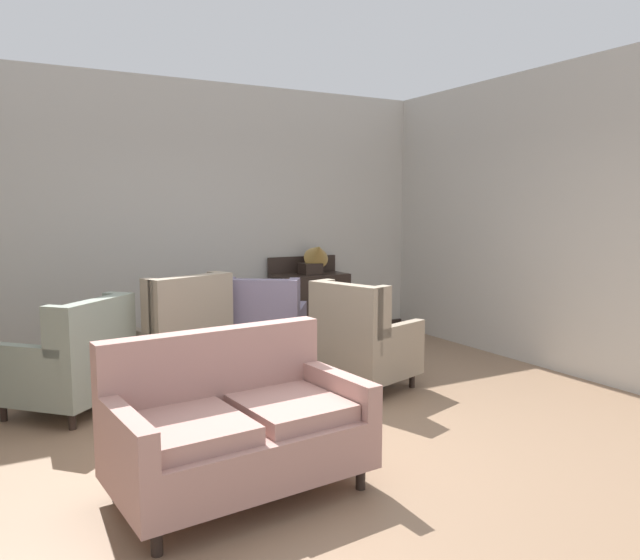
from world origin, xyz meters
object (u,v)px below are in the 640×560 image
at_px(coffee_table, 264,376).
at_px(side_table, 357,348).
at_px(settee, 236,427).
at_px(gramophone, 316,256).
at_px(sideboard, 309,304).
at_px(armchair_foreground_right, 361,344).
at_px(armchair_far_left, 175,342).
at_px(armchair_beside_settee, 72,363).
at_px(armchair_near_sideboard, 266,331).
at_px(porcelain_vase, 263,349).

relative_size(coffee_table, side_table, 1.35).
distance_m(settee, gramophone, 4.12).
relative_size(side_table, gramophone, 1.42).
distance_m(coffee_table, sideboard, 2.97).
distance_m(settee, armchair_foreground_right, 2.25).
relative_size(armchair_far_left, sideboard, 1.06).
xyz_separation_m(sideboard, gramophone, (0.05, -0.09, 0.61)).
height_order(side_table, gramophone, gramophone).
xyz_separation_m(armchair_beside_settee, armchair_foreground_right, (2.44, -0.64, 0.02)).
bearing_deg(sideboard, armchair_foreground_right, -104.69).
bearing_deg(armchair_near_sideboard, coffee_table, 99.26).
xyz_separation_m(coffee_table, armchair_near_sideboard, (0.64, 1.42, 0.04)).
bearing_deg(settee, coffee_table, 52.74).
xyz_separation_m(settee, armchair_far_left, (0.27, 2.28, 0.04)).
bearing_deg(side_table, settee, -141.70).
xyz_separation_m(armchair_near_sideboard, armchair_beside_settee, (-1.92, -0.38, -0.01)).
bearing_deg(armchair_foreground_right, coffee_table, 91.88).
distance_m(armchair_foreground_right, gramophone, 2.13).
height_order(settee, sideboard, sideboard).
height_order(armchair_far_left, armchair_foreground_right, armchair_far_left).
xyz_separation_m(armchair_far_left, sideboard, (2.04, 1.12, 0.05)).
height_order(armchair_near_sideboard, armchair_foreground_right, armchair_foreground_right).
relative_size(armchair_near_sideboard, side_table, 1.69).
bearing_deg(armchair_far_left, side_table, 126.70).
xyz_separation_m(porcelain_vase, armchair_beside_settee, (-1.28, 1.03, -0.19)).
xyz_separation_m(armchair_far_left, armchair_beside_settee, (-0.94, -0.27, -0.02)).
relative_size(armchair_foreground_right, gramophone, 2.12).
xyz_separation_m(porcelain_vase, armchair_near_sideboard, (0.64, 1.41, -0.18)).
height_order(coffee_table, armchair_foreground_right, armchair_foreground_right).
distance_m(coffee_table, armchair_far_left, 1.36).
height_order(armchair_far_left, side_table, armchair_far_left).
distance_m(porcelain_vase, armchair_far_left, 1.35).
xyz_separation_m(coffee_table, porcelain_vase, (-0.00, 0.02, 0.22)).
relative_size(porcelain_vase, armchair_beside_settee, 0.28).
bearing_deg(settee, sideboard, 50.81).
bearing_deg(armchair_near_sideboard, side_table, 147.66).
xyz_separation_m(armchair_beside_settee, sideboard, (2.98, 1.39, 0.08)).
distance_m(porcelain_vase, armchair_foreground_right, 1.24).
xyz_separation_m(settee, armchair_foreground_right, (1.78, 1.37, 0.04)).
relative_size(coffee_table, settee, 0.60).
xyz_separation_m(side_table, sideboard, (0.59, 2.05, 0.09)).
distance_m(armchair_far_left, sideboard, 2.33).
bearing_deg(armchair_near_sideboard, sideboard, -102.58).
xyz_separation_m(coffee_table, sideboard, (1.70, 2.44, 0.10)).
distance_m(side_table, sideboard, 2.13).
bearing_deg(sideboard, armchair_near_sideboard, -136.21).
xyz_separation_m(coffee_table, armchair_foreground_right, (1.17, 0.41, 0.05)).
bearing_deg(coffee_table, armchair_foreground_right, 19.28).
relative_size(porcelain_vase, armchair_far_left, 0.29).
bearing_deg(porcelain_vase, armchair_near_sideboard, 65.38).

